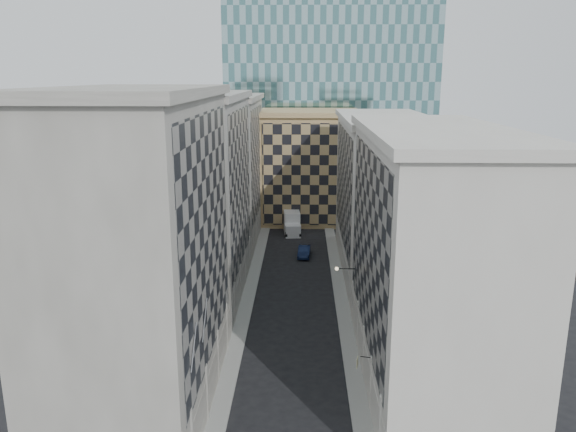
# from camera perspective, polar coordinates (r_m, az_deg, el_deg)

# --- Properties ---
(sidewalk_west) EXTENTS (1.50, 100.00, 0.15)m
(sidewalk_west) POSITION_cam_1_polar(r_m,az_deg,el_deg) (62.98, -4.19, -8.72)
(sidewalk_west) COLOR gray
(sidewalk_west) RESTS_ON ground
(sidewalk_east) EXTENTS (1.50, 100.00, 0.15)m
(sidewalk_east) POSITION_cam_1_polar(r_m,az_deg,el_deg) (62.84, 5.50, -8.81)
(sidewalk_east) COLOR gray
(sidewalk_east) RESTS_ON ground
(bldg_left_a) EXTENTS (10.80, 22.80, 23.70)m
(bldg_left_a) POSITION_cam_1_polar(r_m,az_deg,el_deg) (42.41, -14.61, -3.70)
(bldg_left_a) COLOR gray
(bldg_left_a) RESTS_ON ground
(bldg_left_b) EXTENTS (10.80, 22.80, 22.70)m
(bldg_left_b) POSITION_cam_1_polar(r_m,az_deg,el_deg) (63.25, -9.19, 1.92)
(bldg_left_b) COLOR gray
(bldg_left_b) RESTS_ON ground
(bldg_left_c) EXTENTS (10.80, 22.80, 21.70)m
(bldg_left_c) POSITION_cam_1_polar(r_m,az_deg,el_deg) (84.69, -6.47, 4.73)
(bldg_left_c) COLOR gray
(bldg_left_c) RESTS_ON ground
(bldg_right_a) EXTENTS (10.80, 26.80, 20.70)m
(bldg_right_a) POSITION_cam_1_polar(r_m,az_deg,el_deg) (46.14, 14.06, -4.18)
(bldg_right_a) COLOR beige
(bldg_right_a) RESTS_ON ground
(bldg_right_b) EXTENTS (10.80, 28.80, 19.70)m
(bldg_right_b) POSITION_cam_1_polar(r_m,az_deg,el_deg) (71.98, 9.53, 2.18)
(bldg_right_b) COLOR beige
(bldg_right_b) RESTS_ON ground
(tan_block) EXTENTS (16.80, 14.80, 18.80)m
(tan_block) POSITION_cam_1_polar(r_m,az_deg,el_deg) (96.84, 2.20, 5.15)
(tan_block) COLOR tan
(tan_block) RESTS_ON ground
(church_tower) EXTENTS (7.20, 7.20, 51.50)m
(church_tower) POSITION_cam_1_polar(r_m,az_deg,el_deg) (109.80, 1.12, 15.38)
(church_tower) COLOR #2A2521
(church_tower) RESTS_ON ground
(flagpoles_left) EXTENTS (0.10, 6.33, 2.33)m
(flagpoles_left) POSITION_cam_1_polar(r_m,az_deg,el_deg) (38.15, -8.97, -11.63)
(flagpoles_left) COLOR gray
(flagpoles_left) RESTS_ON ground
(bracket_lamp) EXTENTS (1.98, 0.36, 0.36)m
(bracket_lamp) POSITION_cam_1_polar(r_m,az_deg,el_deg) (55.00, 5.16, -5.35)
(bracket_lamp) COLOR black
(bracket_lamp) RESTS_ON ground
(box_truck) EXTENTS (2.97, 6.28, 3.35)m
(box_truck) POSITION_cam_1_polar(r_m,az_deg,el_deg) (89.50, 0.41, -0.81)
(box_truck) COLOR white
(box_truck) RESTS_ON ground
(dark_car) EXTENTS (1.90, 4.72, 1.52)m
(dark_car) POSITION_cam_1_polar(r_m,az_deg,el_deg) (78.04, 1.66, -3.60)
(dark_car) COLOR #101B3A
(dark_car) RESTS_ON ground
(shop_sign) EXTENTS (1.15, 0.72, 0.81)m
(shop_sign) POSITION_cam_1_polar(r_m,az_deg,el_deg) (43.28, 7.12, -14.47)
(shop_sign) COLOR black
(shop_sign) RESTS_ON ground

